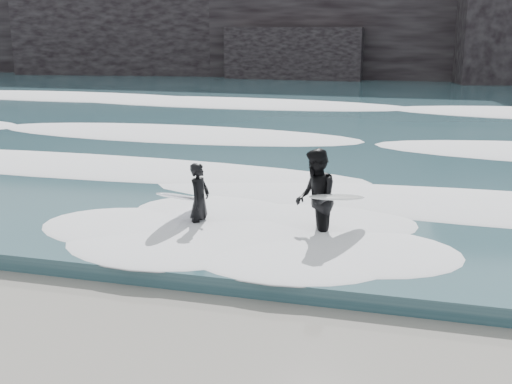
# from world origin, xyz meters

# --- Properties ---
(sea) EXTENTS (90.00, 52.00, 0.30)m
(sea) POSITION_xyz_m (0.00, 29.00, 0.15)
(sea) COLOR #2C4B54
(sea) RESTS_ON ground
(headland) EXTENTS (70.00, 9.00, 10.00)m
(headland) POSITION_xyz_m (0.00, 46.00, 5.00)
(headland) COLOR black
(headland) RESTS_ON ground
(foam_near) EXTENTS (60.00, 3.20, 0.20)m
(foam_near) POSITION_xyz_m (0.00, 9.00, 0.40)
(foam_near) COLOR white
(foam_near) RESTS_ON sea
(foam_mid) EXTENTS (60.00, 4.00, 0.24)m
(foam_mid) POSITION_xyz_m (0.00, 16.00, 0.42)
(foam_mid) COLOR white
(foam_mid) RESTS_ON sea
(foam_far) EXTENTS (60.00, 4.80, 0.30)m
(foam_far) POSITION_xyz_m (0.00, 25.00, 0.45)
(foam_far) COLOR white
(foam_far) RESTS_ON sea
(surfer_left) EXTENTS (0.95, 1.88, 1.50)m
(surfer_left) POSITION_xyz_m (-2.32, 5.63, 0.75)
(surfer_left) COLOR black
(surfer_left) RESTS_ON ground
(surfer_right) EXTENTS (1.47, 1.93, 1.88)m
(surfer_right) POSITION_xyz_m (0.10, 5.63, 0.95)
(surfer_right) COLOR black
(surfer_right) RESTS_ON ground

